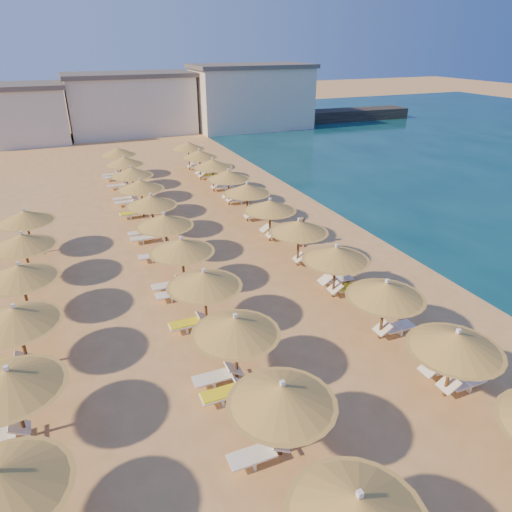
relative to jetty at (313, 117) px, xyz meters
name	(u,v)px	position (x,y,z in m)	size (l,w,h in m)	color
ground	(270,325)	(-27.65, -45.52, -0.75)	(220.00, 220.00, 0.00)	tan
jetty	(313,117)	(0.00, 0.00, 0.00)	(30.00, 4.00, 1.50)	black
hotel_blocks	(142,104)	(-24.45, -0.07, 2.95)	(46.28, 10.92, 8.10)	silver
parasol_row_east	(284,216)	(-23.94, -39.16, 1.45)	(3.10, 42.47, 2.71)	brown
parasol_row_west	(173,233)	(-30.13, -39.16, 1.45)	(3.10, 42.47, 2.71)	brown
parasol_row_inland	(18,293)	(-36.99, -42.74, 1.45)	(3.10, 21.00, 2.71)	brown
loungers	(208,267)	(-28.62, -39.87, -0.41)	(16.22, 39.98, 0.66)	white
beachgoer_c	(302,231)	(-22.54, -38.75, 0.16)	(1.07, 0.45, 1.83)	tan
beachgoer_b	(347,265)	(-22.60, -43.52, 0.17)	(0.89, 0.70, 1.84)	tan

